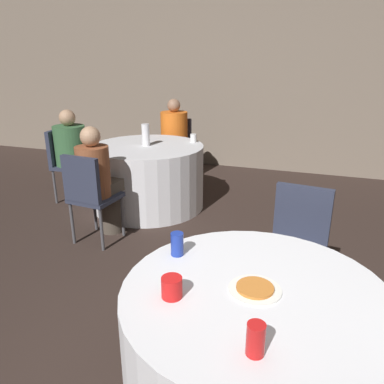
# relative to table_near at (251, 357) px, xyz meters

# --- Properties ---
(wall_back) EXTENTS (16.00, 0.06, 2.80)m
(wall_back) POSITION_rel_table_near_xyz_m (-0.09, 4.47, 1.03)
(wall_back) COLOR gray
(wall_back) RESTS_ON ground_plane
(table_near) EXTENTS (1.19, 1.19, 0.74)m
(table_near) POSITION_rel_table_near_xyz_m (0.00, 0.00, 0.00)
(table_near) COLOR silver
(table_near) RESTS_ON ground_plane
(table_far) EXTENTS (1.31, 1.31, 0.74)m
(table_far) POSITION_rel_table_near_xyz_m (-1.66, 2.42, 0.00)
(table_far) COLOR silver
(table_far) RESTS_ON ground_plane
(chair_near_north) EXTENTS (0.45, 0.45, 0.88)m
(chair_near_north) POSITION_rel_table_near_xyz_m (0.13, 1.00, 0.16)
(chair_near_north) COLOR #2D3347
(chair_near_north) RESTS_ON ground_plane
(chair_far_south) EXTENTS (0.44, 0.44, 0.88)m
(chair_far_south) POSITION_rel_table_near_xyz_m (-1.76, 1.37, 0.16)
(chair_far_south) COLOR #2D3347
(chair_far_south) RESTS_ON ground_plane
(chair_far_west) EXTENTS (0.44, 0.44, 0.88)m
(chair_far_west) POSITION_rel_table_near_xyz_m (-2.72, 2.31, 0.16)
(chair_far_west) COLOR #2D3347
(chair_far_west) RESTS_ON ground_plane
(chair_far_north) EXTENTS (0.42, 0.42, 0.88)m
(chair_far_north) POSITION_rel_table_near_xyz_m (-1.70, 3.49, 0.16)
(chair_far_north) COLOR #2D3347
(chair_far_north) RESTS_ON ground_plane
(person_green_jacket) EXTENTS (0.53, 0.39, 1.12)m
(person_green_jacket) POSITION_rel_table_near_xyz_m (-2.56, 2.33, 0.22)
(person_green_jacket) COLOR black
(person_green_jacket) RESTS_ON ground_plane
(person_orange_shirt) EXTENTS (0.37, 0.52, 1.17)m
(person_orange_shirt) POSITION_rel_table_near_xyz_m (-1.70, 3.34, 0.24)
(person_orange_shirt) COLOR black
(person_orange_shirt) RESTS_ON ground_plane
(person_floral_shirt) EXTENTS (0.32, 0.49, 1.12)m
(person_floral_shirt) POSITION_rel_table_near_xyz_m (-1.74, 1.54, 0.19)
(person_floral_shirt) COLOR #4C4238
(person_floral_shirt) RESTS_ON ground_plane
(pizza_plate_near) EXTENTS (0.23, 0.23, 0.02)m
(pizza_plate_near) POSITION_rel_table_near_xyz_m (-0.00, 0.00, 0.38)
(pizza_plate_near) COLOR white
(pizza_plate_near) RESTS_ON table_near
(soda_can_red) EXTENTS (0.07, 0.07, 0.12)m
(soda_can_red) POSITION_rel_table_near_xyz_m (0.06, -0.37, 0.43)
(soda_can_red) COLOR red
(soda_can_red) RESTS_ON table_near
(soda_can_blue) EXTENTS (0.07, 0.07, 0.12)m
(soda_can_blue) POSITION_rel_table_near_xyz_m (-0.44, 0.19, 0.43)
(soda_can_blue) COLOR #1E38A5
(soda_can_blue) RESTS_ON table_near
(cup_near) EXTENTS (0.09, 0.09, 0.09)m
(cup_near) POSITION_rel_table_near_xyz_m (-0.33, -0.16, 0.42)
(cup_near) COLOR red
(cup_near) RESTS_ON table_near
(bottle_far) EXTENTS (0.09, 0.09, 0.25)m
(bottle_far) POSITION_rel_table_near_xyz_m (-1.66, 2.42, 0.50)
(bottle_far) COLOR white
(bottle_far) RESTS_ON table_far
(cup_far) EXTENTS (0.07, 0.07, 0.10)m
(cup_far) POSITION_rel_table_near_xyz_m (-1.21, 2.77, 0.42)
(cup_far) COLOR white
(cup_far) RESTS_ON table_far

